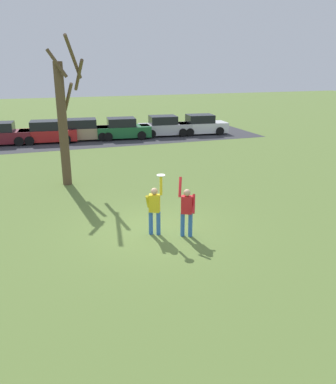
{
  "coord_description": "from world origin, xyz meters",
  "views": [
    {
      "loc": [
        -3.63,
        -11.88,
        5.49
      ],
      "look_at": [
        0.42,
        -0.29,
        1.46
      ],
      "focal_mm": 36.41,
      "sensor_mm": 36.0,
      "label": 1
    }
  ],
  "objects": [
    {
      "name": "ground_plane",
      "position": [
        0.0,
        0.0,
        0.0
      ],
      "size": [
        120.0,
        120.0,
        0.0
      ],
      "primitive_type": "plane",
      "color": "olive"
    },
    {
      "name": "person_catcher",
      "position": [
        -0.06,
        -0.3,
        0.98
      ],
      "size": [
        0.58,
        0.51,
        2.08
      ],
      "rotation": [
        0.0,
        0.0,
        -0.47
      ],
      "color": "#3366B7",
      "rests_on": "ground_plane"
    },
    {
      "name": "person_defender",
      "position": [
        0.9,
        -0.79,
        0.98
      ],
      "size": [
        0.64,
        0.6,
        2.04
      ],
      "rotation": [
        0.0,
        0.0,
        2.67
      ],
      "color": "#3366B7",
      "rests_on": "ground_plane"
    },
    {
      "name": "frisbee_disc",
      "position": [
        0.14,
        -0.4,
        2.09
      ],
      "size": [
        0.28,
        0.28,
        0.02
      ],
      "primitive_type": "cylinder",
      "color": "white",
      "rests_on": "person_catcher"
    },
    {
      "name": "parked_car_maroon",
      "position": [
        -5.81,
        18.22,
        0.73
      ],
      "size": [
        4.26,
        2.36,
        1.59
      ],
      "rotation": [
        0.0,
        0.0,
        -0.1
      ],
      "color": "maroon",
      "rests_on": "ground_plane"
    },
    {
      "name": "parked_car_red",
      "position": [
        -2.58,
        17.98,
        0.73
      ],
      "size": [
        4.26,
        2.36,
        1.59
      ],
      "rotation": [
        0.0,
        0.0,
        -0.1
      ],
      "color": "red",
      "rests_on": "ground_plane"
    },
    {
      "name": "parked_car_tan",
      "position": [
        0.06,
        18.11,
        0.73
      ],
      "size": [
        4.26,
        2.36,
        1.59
      ],
      "rotation": [
        0.0,
        0.0,
        -0.1
      ],
      "color": "tan",
      "rests_on": "ground_plane"
    },
    {
      "name": "parked_car_green",
      "position": [
        3.01,
        17.71,
        0.73
      ],
      "size": [
        4.26,
        2.36,
        1.59
      ],
      "rotation": [
        0.0,
        0.0,
        -0.1
      ],
      "color": "#1E6633",
      "rests_on": "ground_plane"
    },
    {
      "name": "parked_car_silver",
      "position": [
        6.45,
        17.85,
        0.73
      ],
      "size": [
        4.26,
        2.36,
        1.59
      ],
      "rotation": [
        0.0,
        0.0,
        -0.1
      ],
      "color": "#BCBCC1",
      "rests_on": "ground_plane"
    },
    {
      "name": "parked_car_white",
      "position": [
        9.57,
        17.6,
        0.73
      ],
      "size": [
        4.26,
        2.36,
        1.59
      ],
      "rotation": [
        0.0,
        0.0,
        -0.1
      ],
      "color": "white",
      "rests_on": "ground_plane"
    },
    {
      "name": "parking_strip",
      "position": [
        1.79,
        17.86,
        0.0
      ],
      "size": [
        24.25,
        6.4,
        0.01
      ],
      "primitive_type": "cube",
      "color": "#38383D",
      "rests_on": "ground_plane"
    },
    {
      "name": "bare_tree_tall",
      "position": [
        -2.21,
        6.64,
        3.14
      ],
      "size": [
        1.56,
        2.08,
        6.71
      ],
      "color": "brown",
      "rests_on": "ground_plane"
    }
  ]
}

